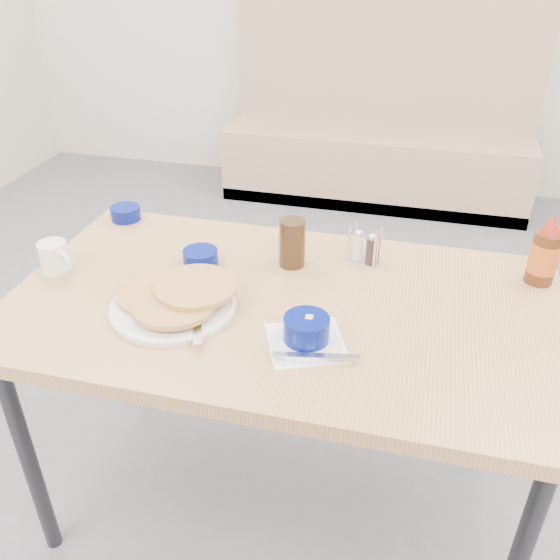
% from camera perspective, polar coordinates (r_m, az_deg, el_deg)
% --- Properties ---
extents(booth_bench, '(1.90, 0.56, 1.22)m').
position_cam_1_polar(booth_bench, '(3.96, 9.38, 12.87)').
color(booth_bench, tan).
rests_on(booth_bench, ground).
extents(dining_table, '(1.40, 0.80, 0.76)m').
position_cam_1_polar(dining_table, '(1.54, 0.24, -3.94)').
color(dining_table, tan).
rests_on(dining_table, ground).
extents(pancake_plate, '(0.31, 0.31, 0.06)m').
position_cam_1_polar(pancake_plate, '(1.49, -10.11, -1.93)').
color(pancake_plate, white).
rests_on(pancake_plate, dining_table).
extents(coffee_mug, '(0.11, 0.08, 0.09)m').
position_cam_1_polar(coffee_mug, '(1.72, -20.86, 2.07)').
color(coffee_mug, white).
rests_on(coffee_mug, dining_table).
extents(grits_setting, '(0.24, 0.23, 0.07)m').
position_cam_1_polar(grits_setting, '(1.35, 2.56, -5.10)').
color(grits_setting, white).
rests_on(grits_setting, dining_table).
extents(creamer_bowl, '(0.09, 0.09, 0.04)m').
position_cam_1_polar(creamer_bowl, '(1.98, -14.64, 6.24)').
color(creamer_bowl, '#041066').
rests_on(creamer_bowl, dining_table).
extents(butter_bowl, '(0.10, 0.10, 0.04)m').
position_cam_1_polar(butter_bowl, '(1.67, -7.65, 2.16)').
color(butter_bowl, '#041066').
rests_on(butter_bowl, dining_table).
extents(amber_tumbler, '(0.09, 0.09, 0.14)m').
position_cam_1_polar(amber_tumbler, '(1.63, 1.18, 3.59)').
color(amber_tumbler, '#332110').
rests_on(amber_tumbler, dining_table).
extents(condiment_caddy, '(0.10, 0.08, 0.11)m').
position_cam_1_polar(condiment_caddy, '(1.68, 8.12, 3.00)').
color(condiment_caddy, silver).
rests_on(condiment_caddy, dining_table).
extents(syrup_bottle, '(0.07, 0.07, 0.19)m').
position_cam_1_polar(syrup_bottle, '(1.69, 24.12, 2.30)').
color(syrup_bottle, '#47230F').
rests_on(syrup_bottle, dining_table).
extents(sugar_wrapper, '(0.05, 0.04, 0.00)m').
position_cam_1_polar(sugar_wrapper, '(1.55, -15.01, -2.05)').
color(sugar_wrapper, '#CF4A45').
rests_on(sugar_wrapper, dining_table).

